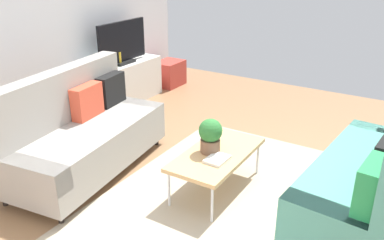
# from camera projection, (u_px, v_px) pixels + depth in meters

# --- Properties ---
(ground_plane) EXTENTS (7.68, 7.68, 0.00)m
(ground_plane) POSITION_uv_depth(u_px,v_px,m) (211.00, 193.00, 4.02)
(ground_plane) COLOR #936B47
(wall_far) EXTENTS (6.40, 0.12, 2.90)m
(wall_far) POSITION_uv_depth(u_px,v_px,m) (10.00, 22.00, 4.82)
(wall_far) COLOR silver
(wall_far) RESTS_ON ground_plane
(area_rug) EXTENTS (2.90, 2.20, 0.01)m
(area_rug) POSITION_uv_depth(u_px,v_px,m) (231.00, 197.00, 3.95)
(area_rug) COLOR tan
(area_rug) RESTS_ON ground_plane
(couch_beige) EXTENTS (1.99, 1.08, 1.10)m
(couch_beige) POSITION_uv_depth(u_px,v_px,m) (83.00, 132.00, 4.31)
(couch_beige) COLOR gray
(couch_beige) RESTS_ON ground_plane
(couch_green) EXTENTS (1.96, 1.00, 1.10)m
(couch_green) POSITION_uv_depth(u_px,v_px,m) (378.00, 177.00, 3.45)
(couch_green) COLOR teal
(couch_green) RESTS_ON ground_plane
(coffee_table) EXTENTS (1.10, 0.56, 0.42)m
(coffee_table) POSITION_uv_depth(u_px,v_px,m) (217.00, 155.00, 3.94)
(coffee_table) COLOR tan
(coffee_table) RESTS_ON ground_plane
(tv_console) EXTENTS (1.40, 0.44, 0.64)m
(tv_console) POSITION_uv_depth(u_px,v_px,m) (124.00, 83.00, 6.32)
(tv_console) COLOR silver
(tv_console) RESTS_ON ground_plane
(tv) EXTENTS (1.00, 0.20, 0.64)m
(tv) POSITION_uv_depth(u_px,v_px,m) (122.00, 43.00, 6.07)
(tv) COLOR black
(tv) RESTS_ON tv_console
(storage_trunk) EXTENTS (0.52, 0.40, 0.44)m
(storage_trunk) POSITION_uv_depth(u_px,v_px,m) (169.00, 73.00, 7.17)
(storage_trunk) COLOR #B2382D
(storage_trunk) RESTS_ON ground_plane
(potted_plant) EXTENTS (0.23, 0.23, 0.34)m
(potted_plant) POSITION_uv_depth(u_px,v_px,m) (210.00, 135.00, 3.87)
(potted_plant) COLOR brown
(potted_plant) RESTS_ON coffee_table
(table_book_0) EXTENTS (0.24, 0.19, 0.03)m
(table_book_0) POSITION_uv_depth(u_px,v_px,m) (217.00, 159.00, 3.77)
(table_book_0) COLOR silver
(table_book_0) RESTS_ON coffee_table
(vase_0) EXTENTS (0.13, 0.13, 0.17)m
(vase_0) POSITION_uv_depth(u_px,v_px,m) (93.00, 66.00, 5.74)
(vase_0) COLOR #4C72B2
(vase_0) RESTS_ON tv_console
(vase_1) EXTENTS (0.12, 0.12, 0.14)m
(vase_1) POSITION_uv_depth(u_px,v_px,m) (102.00, 64.00, 5.89)
(vase_1) COLOR #33B29E
(vase_1) RESTS_ON tv_console
(bottle_0) EXTENTS (0.05, 0.05, 0.16)m
(bottle_0) POSITION_uv_depth(u_px,v_px,m) (115.00, 61.00, 5.99)
(bottle_0) COLOR #3F8C4C
(bottle_0) RESTS_ON tv_console
(bottle_1) EXTENTS (0.04, 0.04, 0.20)m
(bottle_1) POSITION_uv_depth(u_px,v_px,m) (120.00, 59.00, 6.06)
(bottle_1) COLOR gold
(bottle_1) RESTS_ON tv_console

